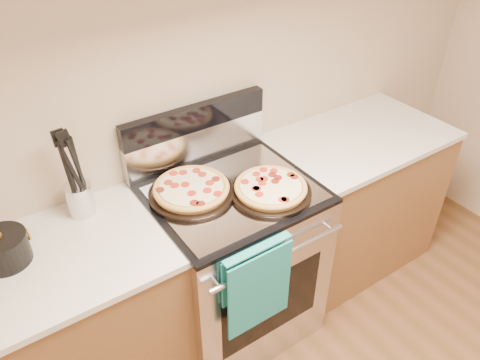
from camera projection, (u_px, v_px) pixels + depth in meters
wall_back at (188, 77)px, 2.14m from camera, size 4.00×0.00×4.00m
range_body at (232, 262)px, 2.43m from camera, size 0.76×0.68×0.90m
oven_window at (271, 305)px, 2.20m from camera, size 0.56×0.01×0.40m
cooktop at (231, 192)px, 2.16m from camera, size 0.76×0.68×0.02m
backsplash_lower at (197, 144)px, 2.31m from camera, size 0.76×0.06×0.18m
backsplash_upper at (195, 117)px, 2.23m from camera, size 0.76×0.06×0.12m
oven_handle at (280, 257)px, 1.97m from camera, size 0.70×0.03×0.03m
dish_towel at (257, 285)px, 1.98m from camera, size 0.32×0.05×0.42m
foil_sheet at (235, 193)px, 2.13m from camera, size 0.70×0.55×0.01m
cabinet_left at (62, 341)px, 2.05m from camera, size 1.00×0.62×0.88m
countertop_left at (35, 268)px, 1.79m from camera, size 1.02×0.64×0.03m
cabinet_right at (350, 202)px, 2.86m from camera, size 1.00×0.62×0.88m
countertop_right at (361, 138)px, 2.59m from camera, size 1.02×0.64×0.03m
pepperoni_pizza_back at (191, 190)px, 2.10m from camera, size 0.50×0.50×0.05m
pepperoni_pizza_front at (271, 189)px, 2.11m from camera, size 0.40×0.40×0.05m
utensil_crock at (80, 199)px, 2.00m from camera, size 0.12×0.12×0.14m
saucepan at (4, 250)px, 1.77m from camera, size 0.22×0.22×0.11m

